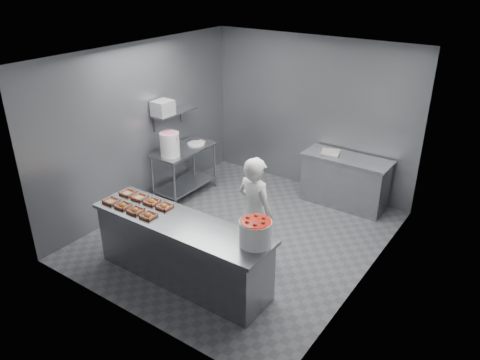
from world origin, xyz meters
name	(u,v)px	position (x,y,z in m)	size (l,w,h in m)	color
floor	(240,235)	(0.00, 0.00, 0.00)	(4.50, 4.50, 0.00)	#4C4C51
ceiling	(240,55)	(0.00, 0.00, 2.80)	(4.50, 4.50, 0.00)	white
wall_back	(311,115)	(0.00, 2.25, 1.40)	(4.00, 0.04, 2.80)	slate
wall_left	(142,127)	(-2.00, 0.00, 1.40)	(0.04, 4.50, 2.80)	slate
wall_right	(373,188)	(2.00, 0.00, 1.40)	(0.04, 4.50, 2.80)	slate
service_counter	(182,250)	(0.00, -1.35, 0.45)	(2.60, 0.70, 0.90)	slate
prep_table	(184,165)	(-1.65, 0.60, 0.59)	(0.60, 1.20, 0.90)	slate
back_counter	(345,181)	(0.90, 1.90, 0.45)	(1.50, 0.60, 0.90)	slate
wall_shelf	(174,112)	(-1.82, 0.60, 1.55)	(0.35, 0.90, 0.03)	slate
tray_0	(111,201)	(-1.14, -1.50, 0.92)	(0.19, 0.18, 0.04)	tan
tray_1	(123,205)	(-0.90, -1.50, 0.92)	(0.19, 0.18, 0.06)	tan
tray_2	(135,210)	(-0.66, -1.50, 0.92)	(0.19, 0.18, 0.06)	tan
tray_3	(148,215)	(-0.42, -1.50, 0.92)	(0.19, 0.18, 0.06)	tan
tray_4	(128,193)	(-1.14, -1.20, 0.92)	(0.19, 0.18, 0.04)	tan
tray_5	(139,197)	(-0.90, -1.20, 0.92)	(0.19, 0.18, 0.04)	tan
tray_6	(152,201)	(-0.66, -1.20, 0.92)	(0.19, 0.18, 0.06)	tan
tray_7	(164,206)	(-0.42, -1.20, 0.92)	(0.19, 0.18, 0.06)	tan
worker	(255,213)	(0.59, -0.49, 0.82)	(0.60, 0.39, 1.64)	white
strawberry_tub	(255,232)	(1.08, -1.24, 1.07)	(0.39, 0.39, 0.32)	white
glaze_bucket	(170,144)	(-1.62, 0.22, 1.12)	(0.34, 0.33, 0.50)	white
bucket_lid	(196,144)	(-1.60, 0.89, 0.91)	(0.31, 0.31, 0.02)	white
rag	(201,141)	(-1.61, 1.04, 0.91)	(0.14, 0.12, 0.02)	#CCB28C
appliance	(163,108)	(-1.82, 0.33, 1.69)	(0.29, 0.33, 0.25)	gray
paper_stack	(331,152)	(0.59, 1.90, 0.92)	(0.30, 0.22, 0.05)	silver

